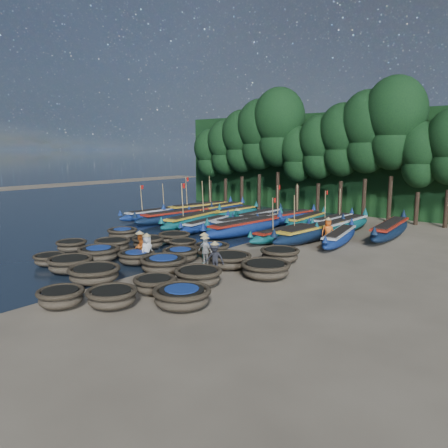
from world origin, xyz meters
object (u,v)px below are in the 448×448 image
Objects in this scene: coracle_15 at (113,245)px; coracle_22 at (182,244)px; coracle_24 at (280,255)px; fisherman_2 at (140,246)px; coracle_9 at (182,297)px; long_boat_8 at (340,237)px; long_boat_9 at (199,209)px; coracle_12 at (136,257)px; coracle_19 at (265,269)px; long_boat_16 at (343,226)px; coracle_10 at (72,246)px; long_boat_11 at (232,213)px; long_boat_14 at (307,220)px; long_boat_15 at (332,221)px; fisherman_1 at (204,247)px; fisherman_4 at (205,250)px; coracle_7 at (94,274)px; long_boat_0 at (154,214)px; coracle_4 at (112,297)px; coracle_17 at (180,254)px; coracle_23 at (212,249)px; coracle_20 at (123,233)px; coracle_5 at (50,259)px; long_boat_13 at (287,218)px; coracle_6 at (70,264)px; long_boat_7 at (312,233)px; fisherman_3 at (215,257)px; coracle_21 at (174,237)px; long_boat_12 at (258,217)px; long_boat_1 at (176,216)px; coracle_18 at (230,260)px; long_boat_2 at (193,220)px; fisherman_5 at (237,218)px; fisherman_0 at (147,248)px; long_boat_10 at (218,210)px; fisherman_6 at (328,231)px; long_boat_5 at (245,227)px; long_boat_6 at (284,234)px; long_boat_4 at (247,223)px; coracle_16 at (148,242)px; coracle_14 at (198,276)px.

coracle_15 reaches higher than coracle_22.
coracle_24 is 1.41× the size of fisherman_2.
coracle_24 is at bearing 24.07° from coracle_15.
long_boat_8 is at bearing 90.07° from coracle_9.
long_boat_9 is at bearing 155.16° from long_boat_8.
coracle_12 is 0.24× the size of long_boat_9.
long_boat_16 is at bearing 97.69° from coracle_19.
long_boat_11 is at bearing 91.15° from coracle_10.
long_boat_16 is at bearing -19.99° from long_boat_14.
long_boat_15 is 3.91× the size of fisherman_1.
coracle_7 is at bearing -108.77° from fisherman_4.
coracle_4 is at bearing -42.68° from long_boat_0.
coracle_17 is at bearing -103.32° from long_boat_16.
coracle_23 is 15.03m from long_boat_0.
coracle_20 is at bearing -123.52° from fisherman_1.
long_boat_13 is at bearing 80.87° from coracle_5.
coracle_6 is at bearing -84.55° from long_boat_13.
long_boat_9 is at bearing 168.45° from long_boat_7.
fisherman_3 is at bearing -81.84° from long_boat_14.
coracle_21 is 10.83m from long_boat_12.
coracle_7 is at bearing -50.35° from long_boat_1.
long_boat_2 is (-10.18, 8.27, 0.14)m from coracle_18.
fisherman_5 reaches higher than coracle_23.
coracle_10 is 20.59m from long_boat_15.
fisherman_0 is (6.23, -16.01, 0.37)m from long_boat_11.
coracle_24 reaches higher than coracle_4.
long_boat_10 is 11.35m from long_boat_15.
long_boat_0 is 0.87× the size of long_boat_10.
long_boat_13 is 4.73× the size of fisherman_5.
long_boat_16 is at bearing 94.34° from coracle_9.
coracle_5 is 1.03× the size of fisherman_0.
coracle_4 is 10.94m from coracle_10.
long_boat_14 is (9.69, 5.71, -0.09)m from long_boat_1.
coracle_4 is 0.26× the size of long_boat_1.
long_boat_9 is 2.09m from long_boat_10.
coracle_6 is 1.09× the size of coracle_18.
coracle_10 is 1.15× the size of fisherman_6.
long_boat_6 is (3.33, 0.03, -0.10)m from long_boat_5.
fisherman_0 is (3.94, 3.59, 0.52)m from coracle_5.
long_boat_4 is 1.11× the size of long_boat_11.
coracle_16 is 0.80× the size of coracle_21.
coracle_14 is at bearing -120.90° from coracle_19.
coracle_10 is at bearing -120.65° from long_boat_6.
coracle_12 is (-4.48, 5.10, -0.03)m from coracle_4.
long_boat_8 is 6.79m from long_boat_15.
long_boat_2 reaches higher than fisherman_5.
long_boat_6 is (9.30, 6.73, 0.05)m from coracle_20.
long_boat_9 is 0.99× the size of long_boat_16.
long_boat_11 reaches higher than coracle_16.
long_boat_0 is 15.43m from fisherman_2.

